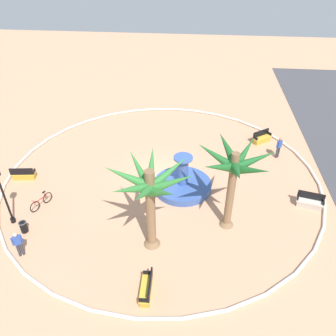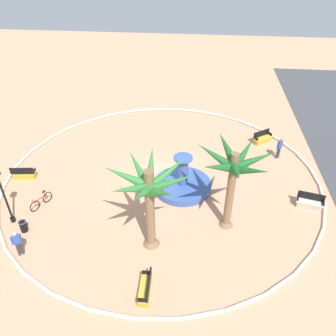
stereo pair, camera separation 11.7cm
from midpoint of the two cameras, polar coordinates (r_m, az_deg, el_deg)
ground_plane at (r=23.62m, az=-0.85°, el=-1.42°), size 80.00×80.00×0.00m
plaza_curb at (r=23.56m, az=-0.86°, el=-1.23°), size 21.67×21.67×0.20m
fountain at (r=22.38m, az=2.60°, el=-2.74°), size 3.86×3.86×2.50m
palm_tree_near_fountain at (r=16.32m, az=-3.06°, el=-3.58°), size 4.58×4.57×5.22m
palm_tree_by_curb at (r=17.75m, az=11.31°, el=-0.28°), size 4.44×4.34×5.26m
bench_east at (r=25.27m, az=-23.16°, el=-0.98°), size 0.70×1.65×1.00m
bench_west at (r=16.81m, az=-3.65°, el=-19.91°), size 1.62×0.55×1.00m
bench_north at (r=28.37m, az=15.85°, el=4.81°), size 1.34×1.59×1.00m
bench_southeast at (r=22.68m, az=23.10°, el=-5.51°), size 0.86×1.67×1.00m
lamppost at (r=20.78m, az=-26.20°, el=-3.51°), size 0.32×0.32×3.98m
trash_bin at (r=21.05m, az=-23.26°, el=-9.05°), size 0.46×0.46×0.73m
bicycle_red_frame at (r=22.38m, az=-20.62°, el=-5.30°), size 1.58×0.80×0.94m
person_cyclist_helmet at (r=19.44m, az=-24.08°, el=-11.46°), size 0.37×0.43×1.65m
person_cyclist_photo at (r=26.41m, az=18.54°, el=3.39°), size 0.35×0.46×1.69m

